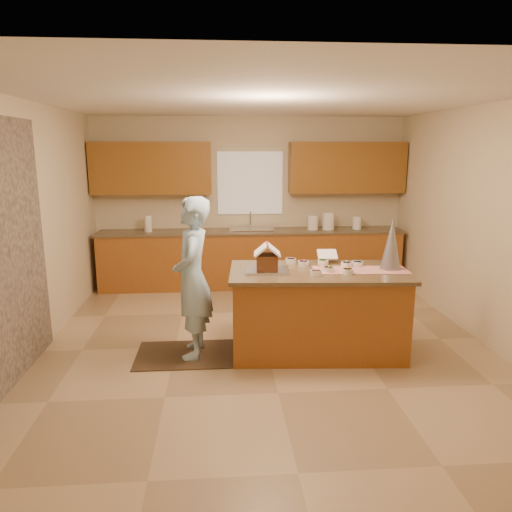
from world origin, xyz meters
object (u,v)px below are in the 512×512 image
at_px(boy, 193,278).
at_px(island_base, 317,313).
at_px(gingerbread_house, 267,260).
at_px(tinsel_tree, 391,244).

bearing_deg(boy, island_base, 92.19).
bearing_deg(gingerbread_house, boy, 179.30).
bearing_deg(tinsel_tree, gingerbread_house, -179.68).
distance_m(tinsel_tree, boy, 2.15).
distance_m(boy, gingerbread_house, 0.81).
xyz_separation_m(boy, gingerbread_house, (0.79, -0.01, 0.19)).
height_order(tinsel_tree, boy, boy).
relative_size(island_base, boy, 1.06).
bearing_deg(gingerbread_house, island_base, 1.22).
xyz_separation_m(tinsel_tree, gingerbread_house, (-1.34, -0.01, -0.15)).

